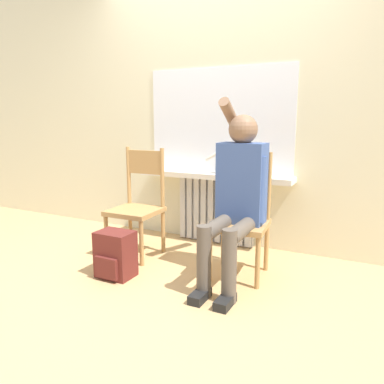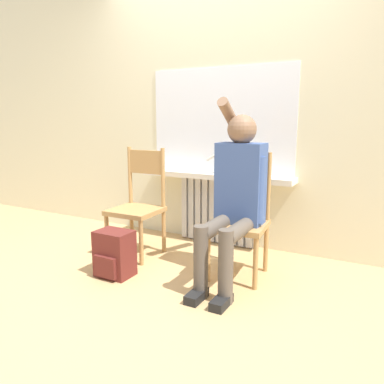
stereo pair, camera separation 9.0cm
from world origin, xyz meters
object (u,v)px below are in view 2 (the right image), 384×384
chair_right (240,216)px  person (235,192)px  chair_left (138,203)px  cat (237,159)px  backpack (114,254)px

chair_right → person: size_ratio=0.70×
chair_left → person: (0.96, -0.13, 0.21)m
chair_right → cat: (-0.26, 0.56, 0.37)m
backpack → cat: bearing=61.9°
person → backpack: person is taller
chair_left → backpack: size_ratio=2.66×
person → backpack: size_ratio=3.79×
chair_left → person: 0.99m
person → backpack: bearing=-156.3°
backpack → chair_right: bearing=30.8°
person → cat: 0.75m
cat → backpack: bearing=-118.1°
chair_left → cat: size_ratio=1.93×
chair_left → cat: bearing=37.6°
chair_right → person: person is taller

